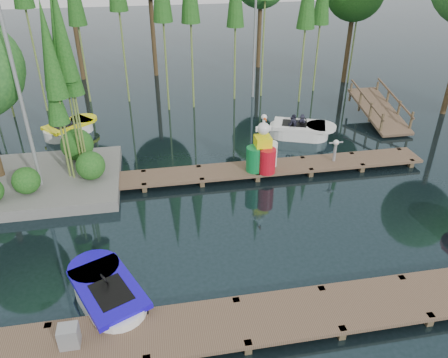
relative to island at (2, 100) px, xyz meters
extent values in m
plane|color=#19292F|center=(6.30, -3.29, -3.18)|extent=(90.00, 90.00, 0.00)
cube|color=brown|center=(6.30, -7.79, -2.93)|extent=(18.00, 1.50, 0.10)
cube|color=brown|center=(2.00, -7.16, -3.13)|extent=(0.16, 0.16, 0.50)
cube|color=brown|center=(4.15, -7.16, -3.13)|extent=(0.16, 0.16, 0.50)
cube|color=brown|center=(6.30, -8.42, -3.13)|extent=(0.16, 0.16, 0.50)
cube|color=brown|center=(6.30, -7.16, -3.13)|extent=(0.16, 0.16, 0.50)
cube|color=brown|center=(8.45, -8.42, -3.13)|extent=(0.16, 0.16, 0.50)
cube|color=brown|center=(8.45, -7.16, -3.13)|extent=(0.16, 0.16, 0.50)
cube|color=brown|center=(10.60, -8.42, -3.13)|extent=(0.16, 0.16, 0.50)
cube|color=brown|center=(10.60, -7.16, -3.13)|extent=(0.16, 0.16, 0.50)
cube|color=brown|center=(7.30, -0.79, -2.93)|extent=(15.00, 1.20, 0.10)
cube|color=brown|center=(0.20, -1.27, -3.13)|extent=(0.16, 0.16, 0.50)
cube|color=brown|center=(0.20, -0.31, -3.13)|extent=(0.16, 0.16, 0.50)
cube|color=brown|center=(2.23, -1.27, -3.13)|extent=(0.16, 0.16, 0.50)
cube|color=brown|center=(2.23, -0.31, -3.13)|extent=(0.16, 0.16, 0.50)
cube|color=brown|center=(4.26, -1.27, -3.13)|extent=(0.16, 0.16, 0.50)
cube|color=brown|center=(4.26, -0.31, -3.13)|extent=(0.16, 0.16, 0.50)
cube|color=brown|center=(6.28, -1.27, -3.13)|extent=(0.16, 0.16, 0.50)
cube|color=brown|center=(6.28, -0.31, -3.13)|extent=(0.16, 0.16, 0.50)
cube|color=brown|center=(8.31, -1.27, -3.13)|extent=(0.16, 0.16, 0.50)
cube|color=brown|center=(8.31, -0.31, -3.13)|extent=(0.16, 0.16, 0.50)
cube|color=brown|center=(10.34, -1.27, -3.13)|extent=(0.16, 0.16, 0.50)
cube|color=brown|center=(10.34, -0.31, -3.13)|extent=(0.16, 0.16, 0.50)
cube|color=brown|center=(12.37, -1.27, -3.13)|extent=(0.16, 0.16, 0.50)
cube|color=brown|center=(12.37, -0.31, -3.13)|extent=(0.16, 0.16, 0.50)
cube|color=brown|center=(14.40, -1.27, -3.13)|extent=(0.16, 0.16, 0.50)
cube|color=brown|center=(14.40, -0.31, -3.13)|extent=(0.16, 0.16, 0.50)
cube|color=slate|center=(0.30, -0.29, -3.00)|extent=(6.20, 4.20, 0.42)
sphere|color=#26611E|center=(0.50, -1.29, -2.34)|extent=(0.90, 0.90, 0.90)
sphere|color=#26611E|center=(1.90, 0.91, -2.19)|extent=(1.20, 1.20, 1.20)
sphere|color=#26611E|center=(2.50, -0.69, -2.29)|extent=(1.00, 1.00, 1.00)
cylinder|color=olive|center=(2.04, 0.27, -0.22)|extent=(0.07, 0.07, 5.93)
cone|color=#26611E|center=(2.04, 0.27, 1.86)|extent=(0.70, 0.70, 2.97)
cylinder|color=olive|center=(1.73, 0.11, -0.35)|extent=(0.07, 0.07, 5.66)
cone|color=#26611E|center=(1.73, 0.11, 1.63)|extent=(0.70, 0.70, 2.83)
cylinder|color=olive|center=(2.23, 0.30, -0.57)|extent=(0.07, 0.07, 5.22)
cone|color=#26611E|center=(2.23, 0.30, 1.26)|extent=(0.70, 0.70, 2.61)
cylinder|color=olive|center=(1.85, -0.51, -0.42)|extent=(0.07, 0.07, 5.53)
cone|color=#26611E|center=(1.85, -0.51, 1.52)|extent=(0.70, 0.70, 2.76)
cylinder|color=olive|center=(1.71, -0.39, -1.18)|extent=(0.07, 0.07, 4.01)
cone|color=#26611E|center=(1.71, -0.39, 0.23)|extent=(0.70, 0.70, 2.01)
cylinder|color=olive|center=(2.17, 0.16, -0.13)|extent=(0.07, 0.07, 6.11)
cone|color=#26611E|center=(2.17, 0.16, 2.01)|extent=(0.70, 0.70, 3.05)
cylinder|color=#45331D|center=(16.28, 9.35, -0.67)|extent=(0.26, 0.26, 5.02)
cylinder|color=#45331D|center=(12.04, 13.41, -0.53)|extent=(0.26, 0.26, 5.31)
cylinder|color=#45331D|center=(5.30, 12.74, 0.05)|extent=(0.26, 0.26, 6.46)
cylinder|color=#45331D|center=(0.88, 12.71, 0.24)|extent=(0.26, 0.26, 6.85)
cylinder|color=olive|center=(-0.41, 7.53, 1.65)|extent=(0.09, 0.09, 9.66)
cylinder|color=olive|center=(1.62, 8.54, 0.66)|extent=(0.09, 0.09, 7.69)
cylinder|color=olive|center=(3.67, 8.19, 1.31)|extent=(0.09, 0.09, 8.99)
cylinder|color=olive|center=(5.66, 6.58, 1.03)|extent=(0.09, 0.09, 8.44)
cylinder|color=olive|center=(6.95, 6.71, 0.93)|extent=(0.09, 0.09, 8.22)
cylinder|color=olive|center=(9.25, 7.58, 0.52)|extent=(0.09, 0.09, 7.41)
cylinder|color=olive|center=(10.79, 7.80, 1.70)|extent=(0.09, 0.09, 9.77)
cylinder|color=olive|center=(12.54, 6.54, 0.52)|extent=(0.09, 0.09, 7.40)
cylinder|color=olive|center=(13.93, 8.13, 0.39)|extent=(0.09, 0.09, 7.14)
cylinder|color=olive|center=(16.47, 9.13, 1.12)|extent=(0.09, 0.09, 8.61)
cylinder|color=gray|center=(0.80, -0.79, 0.32)|extent=(0.12, 0.12, 7.00)
cylinder|color=gray|center=(10.30, 7.71, 0.32)|extent=(0.12, 0.12, 7.00)
cube|color=brown|center=(15.30, 3.21, -2.63)|extent=(1.50, 3.94, 0.95)
cube|color=brown|center=(14.60, 1.61, -2.59)|extent=(0.08, 0.08, 0.90)
cube|color=brown|center=(14.60, 2.71, -2.48)|extent=(0.08, 0.08, 0.90)
cube|color=brown|center=(14.60, 3.81, -2.37)|extent=(0.08, 0.08, 0.90)
cube|color=brown|center=(14.60, 4.91, -2.26)|extent=(0.08, 0.08, 0.90)
cube|color=brown|center=(14.60, 3.21, -2.03)|extent=(0.06, 3.54, 0.83)
cube|color=brown|center=(16.00, 1.61, -2.59)|extent=(0.08, 0.08, 0.90)
cube|color=brown|center=(16.00, 2.71, -2.48)|extent=(0.08, 0.08, 0.90)
cube|color=brown|center=(16.00, 3.81, -2.37)|extent=(0.08, 0.08, 0.90)
cube|color=brown|center=(16.00, 4.91, -2.26)|extent=(0.08, 0.08, 0.90)
cube|color=brown|center=(16.00, 3.21, -2.03)|extent=(0.06, 3.54, 0.83)
cube|color=white|center=(3.31, -6.49, -2.97)|extent=(1.68, 1.68, 0.58)
cylinder|color=white|center=(3.04, -5.92, -2.97)|extent=(1.67, 1.67, 0.58)
cylinder|color=white|center=(3.58, -7.07, -2.97)|extent=(1.67, 1.67, 0.58)
cube|color=#1607C3|center=(3.31, -6.49, -2.66)|extent=(2.09, 2.53, 0.15)
cylinder|color=#1607C3|center=(2.92, -5.65, -2.66)|extent=(1.71, 1.71, 0.15)
cube|color=black|center=(3.40, -6.68, -2.61)|extent=(1.15, 1.27, 0.06)
torus|color=black|center=(3.24, -6.35, -2.45)|extent=(0.26, 0.33, 0.28)
cube|color=white|center=(1.08, 4.24, -2.99)|extent=(1.61, 1.61, 0.52)
cylinder|color=white|center=(1.51, 4.61, -2.99)|extent=(1.60, 1.60, 0.52)
cylinder|color=white|center=(0.64, 3.86, -2.99)|extent=(1.60, 1.60, 0.52)
cube|color=#FAF20D|center=(1.08, 4.24, -2.71)|extent=(2.25, 2.17, 0.13)
cylinder|color=#FAF20D|center=(1.71, 4.78, -2.71)|extent=(1.63, 1.63, 0.13)
cube|color=black|center=(0.93, 4.11, -2.67)|extent=(1.17, 1.14, 0.06)
torus|color=black|center=(1.18, 4.33, -2.52)|extent=(0.29, 0.28, 0.25)
imported|color=#1E1E2D|center=(0.90, 4.08, -2.44)|extent=(0.51, 0.50, 0.92)
cube|color=white|center=(11.05, 2.23, -2.97)|extent=(1.66, 1.66, 0.58)
cylinder|color=white|center=(11.65, 1.99, -2.97)|extent=(1.65, 1.65, 0.58)
cylinder|color=white|center=(10.45, 2.46, -2.97)|extent=(1.65, 1.65, 0.58)
cube|color=white|center=(11.05, 2.23, -2.65)|extent=(2.54, 2.02, 0.15)
cylinder|color=white|center=(11.92, 1.89, -2.65)|extent=(1.68, 1.68, 0.15)
cube|color=black|center=(10.85, 2.30, -2.60)|extent=(1.27, 1.12, 0.06)
torus|color=black|center=(11.20, 2.17, -2.44)|extent=(0.33, 0.25, 0.28)
imported|color=#1E1E2D|center=(10.80, 2.32, -2.39)|extent=(0.51, 0.45, 0.96)
imported|color=#1E1E2D|center=(11.29, 2.53, -2.45)|extent=(0.40, 0.34, 0.72)
cube|color=gray|center=(2.57, -7.79, -2.63)|extent=(0.42, 0.35, 0.51)
cylinder|color=#FAF20D|center=(8.53, -0.79, -2.44)|extent=(0.60, 0.60, 0.89)
cylinder|color=#0C7333|center=(8.25, -0.99, -2.42)|extent=(0.61, 0.61, 0.92)
cylinder|color=white|center=(8.86, -0.69, -2.42)|extent=(0.61, 0.61, 0.92)
cylinder|color=red|center=(8.66, -1.20, -2.42)|extent=(0.61, 0.61, 0.92)
cube|color=#FAF20D|center=(8.56, -0.89, -1.78)|extent=(0.56, 0.56, 0.36)
sphere|color=white|center=(8.56, -0.89, -1.30)|extent=(0.45, 0.45, 0.45)
cylinder|color=white|center=(8.56, -0.89, -1.04)|extent=(0.10, 0.10, 0.31)
sphere|color=white|center=(8.56, -0.89, -0.87)|extent=(0.20, 0.20, 0.20)
cone|color=#FE4E0D|center=(8.56, -1.10, -0.89)|extent=(0.10, 0.31, 0.10)
cube|color=white|center=(8.56, -0.89, -1.30)|extent=(0.56, 0.06, 0.18)
cylinder|color=gray|center=(11.41, -0.79, -2.56)|extent=(0.11, 0.11, 0.65)
sphere|color=white|center=(11.41, -0.79, -2.12)|extent=(0.22, 0.22, 0.22)
cube|color=gray|center=(11.41, -0.79, -2.12)|extent=(0.55, 0.04, 0.04)
cone|color=#FE4E0D|center=(11.41, -0.92, -2.12)|extent=(0.04, 0.11, 0.04)
camera|label=1|loc=(4.66, -14.57, 4.80)|focal=35.00mm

